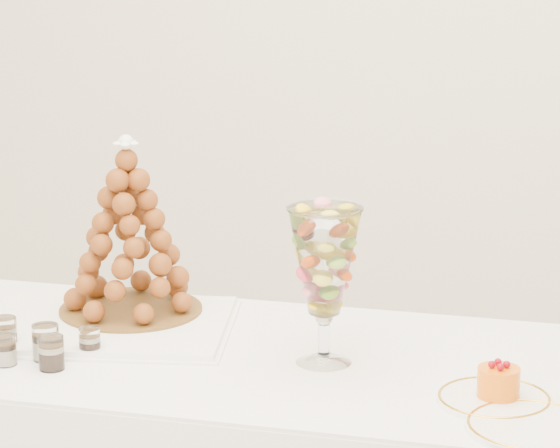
% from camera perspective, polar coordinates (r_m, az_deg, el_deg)
% --- Properties ---
extents(lace_tray, '(0.63, 0.52, 0.02)m').
position_cam_1_polar(lace_tray, '(3.04, -7.56, -4.33)').
color(lace_tray, white).
rests_on(lace_tray, buffet_table).
extents(macaron_vase, '(0.15, 0.15, 0.34)m').
position_cam_1_polar(macaron_vase, '(2.75, 1.93, -1.69)').
color(macaron_vase, white).
rests_on(macaron_vase, buffet_table).
extents(cake_plate, '(0.23, 0.23, 0.01)m').
position_cam_1_polar(cake_plate, '(2.64, 9.19, -7.46)').
color(cake_plate, white).
rests_on(cake_plate, buffet_table).
extents(spare_plate, '(0.25, 0.25, 0.01)m').
position_cam_1_polar(spare_plate, '(2.52, 10.77, -8.57)').
color(spare_plate, white).
rests_on(spare_plate, buffet_table).
extents(verrine_a, '(0.07, 0.07, 0.07)m').
position_cam_1_polar(verrine_a, '(2.93, -11.78, -4.65)').
color(verrine_a, white).
rests_on(verrine_a, buffet_table).
extents(verrine_b, '(0.07, 0.07, 0.08)m').
position_cam_1_polar(verrine_b, '(2.86, -10.05, -5.03)').
color(verrine_b, white).
rests_on(verrine_b, buffet_table).
extents(verrine_c, '(0.05, 0.05, 0.06)m').
position_cam_1_polar(verrine_c, '(2.87, -8.19, -5.06)').
color(verrine_c, white).
rests_on(verrine_c, buffet_table).
extents(verrine_d, '(0.06, 0.06, 0.07)m').
position_cam_1_polar(verrine_d, '(2.85, -11.75, -5.32)').
color(verrine_d, white).
rests_on(verrine_d, buffet_table).
extents(verrine_e, '(0.06, 0.06, 0.07)m').
position_cam_1_polar(verrine_e, '(2.80, -9.81, -5.49)').
color(verrine_e, white).
rests_on(verrine_e, buffet_table).
extents(croquembouche, '(0.34, 0.34, 0.41)m').
position_cam_1_polar(croquembouche, '(3.05, -6.54, -0.12)').
color(croquembouche, brown).
rests_on(croquembouche, lace_tray).
extents(mousse_cake, '(0.08, 0.08, 0.07)m').
position_cam_1_polar(mousse_cake, '(2.63, 9.38, -6.71)').
color(mousse_cake, orange).
rests_on(mousse_cake, cake_plate).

